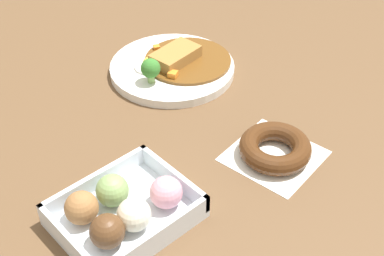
{
  "coord_description": "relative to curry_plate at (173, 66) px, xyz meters",
  "views": [
    {
      "loc": [
        -0.47,
        -0.64,
        0.61
      ],
      "look_at": [
        0.01,
        -0.11,
        0.03
      ],
      "focal_mm": 49.82,
      "sensor_mm": 36.0,
      "label": 1
    }
  ],
  "objects": [
    {
      "name": "chocolate_ring_donut",
      "position": [
        -0.04,
        -0.31,
        0.0
      ],
      "size": [
        0.16,
        0.16,
        0.04
      ],
      "color": "white",
      "rests_on": "ground_plane"
    },
    {
      "name": "ground_plane",
      "position": [
        -0.13,
        -0.07,
        -0.01
      ],
      "size": [
        1.6,
        1.6,
        0.0
      ],
      "primitive_type": "plane",
      "color": "brown"
    },
    {
      "name": "curry_plate",
      "position": [
        0.0,
        0.0,
        0.0
      ],
      "size": [
        0.26,
        0.26,
        0.07
      ],
      "color": "white",
      "rests_on": "ground_plane"
    },
    {
      "name": "donut_box",
      "position": [
        -0.32,
        -0.26,
        0.01
      ],
      "size": [
        0.2,
        0.16,
        0.06
      ],
      "color": "silver",
      "rests_on": "ground_plane"
    }
  ]
}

